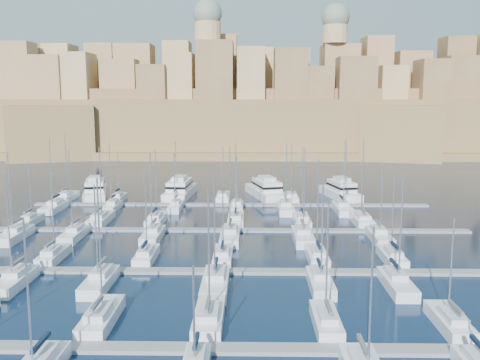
{
  "coord_description": "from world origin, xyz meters",
  "views": [
    {
      "loc": [
        4.03,
        -80.1,
        23.2
      ],
      "look_at": [
        2.5,
        6.0,
        9.66
      ],
      "focal_mm": 40.0,
      "sensor_mm": 36.0,
      "label": 1
    }
  ],
  "objects_px": {
    "motor_yacht_d": "(341,191)",
    "sailboat_4": "(326,321)",
    "motor_yacht_b": "(180,190)",
    "motor_yacht_a": "(95,190)",
    "motor_yacht_c": "(266,190)",
    "sailboat_2": "(101,317)"
  },
  "relations": [
    {
      "from": "motor_yacht_a",
      "to": "motor_yacht_d",
      "type": "xyz_separation_m",
      "value": [
        56.74,
        -0.24,
        -0.0
      ]
    },
    {
      "from": "motor_yacht_c",
      "to": "motor_yacht_d",
      "type": "height_order",
      "value": "same"
    },
    {
      "from": "sailboat_2",
      "to": "sailboat_4",
      "type": "height_order",
      "value": "sailboat_2"
    },
    {
      "from": "sailboat_2",
      "to": "sailboat_4",
      "type": "xyz_separation_m",
      "value": [
        23.02,
        -0.53,
        -0.03
      ]
    },
    {
      "from": "motor_yacht_b",
      "to": "motor_yacht_c",
      "type": "bearing_deg",
      "value": 0.2
    },
    {
      "from": "sailboat_4",
      "to": "motor_yacht_a",
      "type": "relative_size",
      "value": 0.78
    },
    {
      "from": "sailboat_2",
      "to": "motor_yacht_c",
      "type": "relative_size",
      "value": 0.85
    },
    {
      "from": "sailboat_4",
      "to": "motor_yacht_b",
      "type": "distance_m",
      "value": 74.67
    },
    {
      "from": "motor_yacht_d",
      "to": "motor_yacht_c",
      "type": "bearing_deg",
      "value": 176.88
    },
    {
      "from": "motor_yacht_b",
      "to": "motor_yacht_d",
      "type": "distance_m",
      "value": 37.12
    },
    {
      "from": "motor_yacht_a",
      "to": "motor_yacht_c",
      "type": "bearing_deg",
      "value": 1.0
    },
    {
      "from": "sailboat_4",
      "to": "motor_yacht_b",
      "type": "xyz_separation_m",
      "value": [
        -23.94,
        70.72,
        1.0
      ]
    },
    {
      "from": "motor_yacht_d",
      "to": "sailboat_4",
      "type": "bearing_deg",
      "value": -100.68
    },
    {
      "from": "motor_yacht_a",
      "to": "motor_yacht_d",
      "type": "relative_size",
      "value": 1.03
    },
    {
      "from": "motor_yacht_a",
      "to": "motor_yacht_b",
      "type": "height_order",
      "value": "same"
    },
    {
      "from": "motor_yacht_d",
      "to": "motor_yacht_b",
      "type": "bearing_deg",
      "value": 178.67
    },
    {
      "from": "motor_yacht_a",
      "to": "motor_yacht_d",
      "type": "bearing_deg",
      "value": -0.24
    },
    {
      "from": "sailboat_4",
      "to": "motor_yacht_d",
      "type": "bearing_deg",
      "value": 79.32
    },
    {
      "from": "sailboat_2",
      "to": "motor_yacht_b",
      "type": "distance_m",
      "value": 70.21
    },
    {
      "from": "sailboat_2",
      "to": "sailboat_4",
      "type": "distance_m",
      "value": 23.02
    },
    {
      "from": "sailboat_2",
      "to": "motor_yacht_b",
      "type": "height_order",
      "value": "sailboat_2"
    },
    {
      "from": "motor_yacht_b",
      "to": "sailboat_4",
      "type": "bearing_deg",
      "value": -71.3
    }
  ]
}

